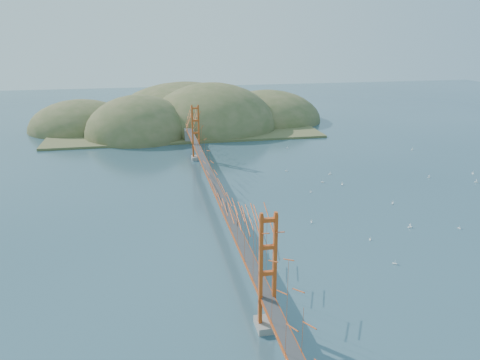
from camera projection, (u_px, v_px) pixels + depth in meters
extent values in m
plane|color=#2D4C5B|center=(218.00, 211.00, 72.02)|extent=(320.00, 320.00, 0.00)
cube|color=gray|center=(266.00, 324.00, 43.96)|extent=(2.00, 2.40, 0.70)
cube|color=gray|center=(196.00, 158.00, 99.85)|extent=(2.00, 2.40, 0.70)
cube|color=#C14615|center=(218.00, 191.00, 70.99)|extent=(1.40, 92.00, 0.16)
cube|color=#C14615|center=(218.00, 192.00, 71.05)|extent=(1.33, 92.00, 0.24)
cube|color=#38383A|center=(218.00, 190.00, 70.96)|extent=(1.19, 92.00, 0.03)
cube|color=gray|center=(189.00, 136.00, 114.35)|extent=(2.20, 2.60, 3.30)
cube|color=olive|center=(183.00, 127.00, 131.56)|extent=(70.00, 40.00, 0.60)
ellipsoid|color=olive|center=(140.00, 136.00, 121.94)|extent=(28.00, 28.00, 21.00)
ellipsoid|color=olive|center=(212.00, 128.00, 131.27)|extent=(36.00, 36.00, 25.00)
ellipsoid|color=olive|center=(267.00, 120.00, 142.09)|extent=(32.00, 32.00, 18.00)
ellipsoid|color=olive|center=(81.00, 129.00, 130.13)|extent=(28.00, 28.00, 16.00)
ellipsoid|color=olive|center=(186.00, 118.00, 145.05)|extent=(44.00, 44.00, 22.00)
cube|color=white|center=(311.00, 192.00, 79.98)|extent=(0.45, 0.44, 0.09)
cylinder|color=white|center=(311.00, 191.00, 79.90)|extent=(0.01, 0.01, 0.52)
cube|color=white|center=(429.00, 177.00, 87.88)|extent=(0.58, 0.35, 0.10)
cylinder|color=white|center=(429.00, 176.00, 87.78)|extent=(0.02, 0.02, 0.60)
cube|color=white|center=(330.00, 174.00, 89.73)|extent=(0.60, 0.30, 0.10)
cylinder|color=white|center=(330.00, 173.00, 89.63)|extent=(0.02, 0.02, 0.62)
cube|color=white|center=(473.00, 174.00, 90.13)|extent=(0.30, 0.61, 0.11)
cylinder|color=white|center=(473.00, 172.00, 90.03)|extent=(0.02, 0.02, 0.64)
cube|color=white|center=(459.00, 228.00, 65.69)|extent=(0.30, 0.51, 0.09)
cylinder|color=white|center=(460.00, 227.00, 65.61)|extent=(0.01, 0.01, 0.53)
cube|color=white|center=(287.00, 148.00, 108.98)|extent=(0.57, 0.44, 0.10)
cylinder|color=white|center=(287.00, 147.00, 108.89)|extent=(0.02, 0.02, 0.60)
cube|color=white|center=(322.00, 182.00, 85.15)|extent=(0.61, 0.40, 0.11)
cylinder|color=white|center=(323.00, 180.00, 85.05)|extent=(0.02, 0.02, 0.63)
cube|color=white|center=(476.00, 182.00, 85.14)|extent=(0.63, 0.44, 0.11)
cylinder|color=white|center=(476.00, 180.00, 85.03)|extent=(0.02, 0.02, 0.66)
cube|color=white|center=(370.00, 240.00, 62.17)|extent=(0.27, 0.49, 0.09)
cylinder|color=white|center=(370.00, 238.00, 62.09)|extent=(0.01, 0.01, 0.51)
cube|color=white|center=(286.00, 171.00, 91.70)|extent=(0.54, 0.45, 0.10)
cylinder|color=white|center=(287.00, 170.00, 91.61)|extent=(0.02, 0.02, 0.59)
cube|color=white|center=(412.00, 150.00, 107.63)|extent=(0.54, 0.28, 0.09)
cylinder|color=white|center=(412.00, 149.00, 107.54)|extent=(0.01, 0.01, 0.56)
cube|color=white|center=(311.00, 222.00, 67.70)|extent=(0.27, 0.53, 0.09)
cylinder|color=white|center=(312.00, 220.00, 67.62)|extent=(0.01, 0.01, 0.55)
cube|color=white|center=(410.00, 227.00, 66.01)|extent=(0.61, 0.21, 0.11)
cylinder|color=white|center=(410.00, 225.00, 65.91)|extent=(0.02, 0.02, 0.66)
cube|color=white|center=(395.00, 264.00, 55.85)|extent=(0.55, 0.42, 0.10)
cylinder|color=white|center=(395.00, 261.00, 55.76)|extent=(0.02, 0.02, 0.58)
cube|color=white|center=(393.00, 204.00, 74.84)|extent=(0.53, 0.59, 0.11)
cylinder|color=white|center=(393.00, 202.00, 74.73)|extent=(0.02, 0.02, 0.65)
cube|color=white|center=(342.00, 185.00, 83.78)|extent=(0.37, 0.65, 0.11)
cylinder|color=white|center=(342.00, 183.00, 83.67)|extent=(0.02, 0.02, 0.67)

